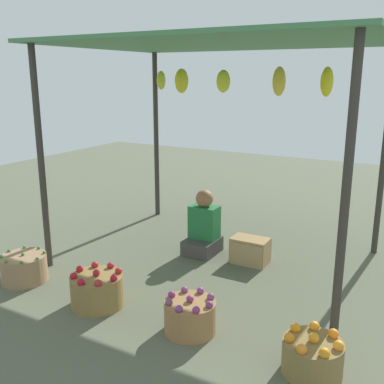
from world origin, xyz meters
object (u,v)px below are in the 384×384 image
at_px(wooden_crate_near_vendor, 251,251).
at_px(basket_oranges, 312,356).
at_px(basket_green_chilies, 24,268).
at_px(wooden_crate_stacked_rear, 250,250).
at_px(basket_red_apples, 97,290).
at_px(basket_purple_onions, 190,316).
at_px(vendor_person, 203,229).

bearing_deg(wooden_crate_near_vendor, basket_oranges, -55.35).
height_order(basket_green_chilies, basket_oranges, basket_oranges).
xyz_separation_m(basket_oranges, wooden_crate_stacked_rear, (-1.15, 1.64, 0.01)).
height_order(basket_red_apples, wooden_crate_stacked_rear, basket_red_apples).
bearing_deg(basket_oranges, basket_purple_onions, 177.52).
relative_size(basket_oranges, wooden_crate_stacked_rear, 1.05).
bearing_deg(wooden_crate_near_vendor, vendor_person, -179.38).
bearing_deg(basket_purple_onions, basket_oranges, -2.48).
xyz_separation_m(basket_purple_onions, basket_oranges, (1.04, -0.05, -0.01)).
distance_m(basket_purple_onions, wooden_crate_stacked_rear, 1.59).
bearing_deg(basket_oranges, vendor_person, 136.97).
relative_size(basket_green_chilies, wooden_crate_near_vendor, 1.25).
relative_size(vendor_person, wooden_crate_stacked_rear, 1.87).
height_order(basket_red_apples, wooden_crate_near_vendor, basket_red_apples).
distance_m(basket_green_chilies, wooden_crate_stacked_rear, 2.47).
bearing_deg(wooden_crate_near_vendor, basket_red_apples, -117.99).
relative_size(basket_red_apples, basket_oranges, 1.12).
xyz_separation_m(basket_red_apples, wooden_crate_stacked_rear, (0.86, 1.63, -0.01)).
bearing_deg(vendor_person, basket_purple_onions, -65.71).
bearing_deg(basket_purple_onions, vendor_person, 114.29).
xyz_separation_m(basket_green_chilies, wooden_crate_near_vendor, (1.89, 1.62, -0.01)).
height_order(basket_red_apples, basket_oranges, basket_red_apples).
xyz_separation_m(basket_red_apples, basket_purple_onions, (0.97, 0.04, -0.01)).
xyz_separation_m(basket_green_chilies, basket_red_apples, (1.01, -0.03, 0.01)).
bearing_deg(vendor_person, wooden_crate_stacked_rear, -0.77).
bearing_deg(wooden_crate_near_vendor, basket_green_chilies, -139.41).
relative_size(vendor_person, basket_oranges, 1.78).
relative_size(basket_purple_onions, wooden_crate_near_vendor, 1.17).
distance_m(basket_purple_onions, wooden_crate_near_vendor, 1.61).
height_order(basket_oranges, wooden_crate_near_vendor, basket_oranges).
distance_m(wooden_crate_near_vendor, wooden_crate_stacked_rear, 0.02).
relative_size(vendor_person, basket_purple_onions, 1.78).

